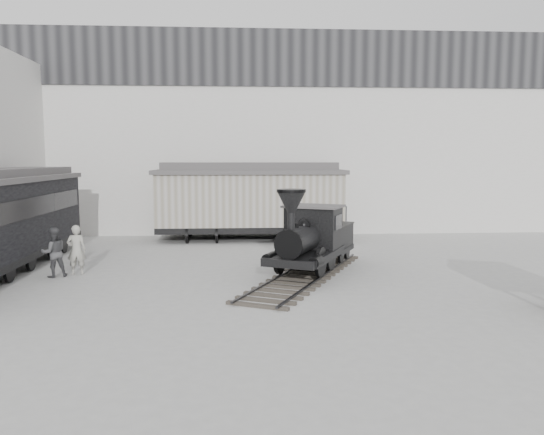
{
  "coord_description": "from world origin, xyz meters",
  "views": [
    {
      "loc": [
        -0.73,
        -15.04,
        4.13
      ],
      "look_at": [
        0.44,
        4.25,
        2.0
      ],
      "focal_mm": 35.0,
      "sensor_mm": 36.0,
      "label": 1
    }
  ],
  "objects": [
    {
      "name": "ground",
      "position": [
        0.0,
        0.0,
        0.0
      ],
      "size": [
        90.0,
        90.0,
        0.0
      ],
      "primitive_type": "plane",
      "color": "#9E9E9B"
    },
    {
      "name": "locomotive",
      "position": [
        1.82,
        3.76,
        1.14
      ],
      "size": [
        5.49,
        8.69,
        3.08
      ],
      "rotation": [
        0.0,
        0.0,
        -0.45
      ],
      "color": "#322E26",
      "rests_on": "ground"
    },
    {
      "name": "visitor_a",
      "position": [
        -6.6,
        4.07,
        0.9
      ],
      "size": [
        0.71,
        0.51,
        1.8
      ],
      "primitive_type": "imported",
      "rotation": [
        0.0,
        0.0,
        3.27
      ],
      "color": "#AFADA1",
      "rests_on": "ground"
    },
    {
      "name": "visitor_b",
      "position": [
        -7.27,
        3.7,
        0.88
      ],
      "size": [
        1.07,
        0.99,
        1.76
      ],
      "primitive_type": "imported",
      "rotation": [
        0.0,
        0.0,
        3.64
      ],
      "color": "#4B4B4D",
      "rests_on": "ground"
    },
    {
      "name": "boxcar",
      "position": [
        -0.22,
        12.04,
        2.08
      ],
      "size": [
        9.69,
        3.04,
        3.97
      ],
      "rotation": [
        0.0,
        0.0,
        0.0
      ],
      "color": "black",
      "rests_on": "ground"
    },
    {
      "name": "north_wall",
      "position": [
        0.0,
        14.98,
        5.55
      ],
      "size": [
        34.0,
        2.51,
        11.0
      ],
      "color": "silver",
      "rests_on": "ground"
    }
  ]
}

